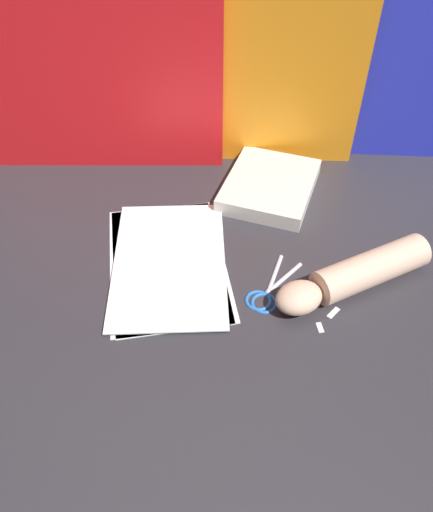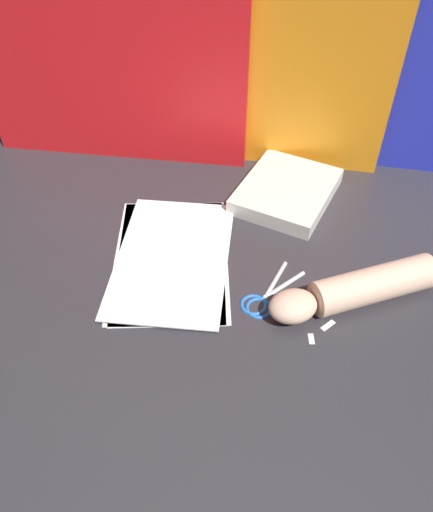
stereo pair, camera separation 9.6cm
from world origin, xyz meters
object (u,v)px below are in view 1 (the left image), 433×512
(book_closed, at_px, (270,186))
(hand_forearm, at_px, (355,275))
(scissors, at_px, (267,292))
(paper_stack, at_px, (168,261))

(book_closed, height_order, hand_forearm, hand_forearm)
(scissors, xyz_separation_m, hand_forearm, (0.17, 0.00, 0.03))
(hand_forearm, bearing_deg, scissors, -179.41)
(scissors, bearing_deg, hand_forearm, 0.59)
(paper_stack, relative_size, book_closed, 1.24)
(scissors, bearing_deg, paper_stack, 151.51)
(scissors, distance_m, hand_forearm, 0.17)
(scissors, relative_size, hand_forearm, 0.47)
(hand_forearm, bearing_deg, paper_stack, 164.26)
(book_closed, xyz_separation_m, hand_forearm, (0.11, -0.32, 0.02))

